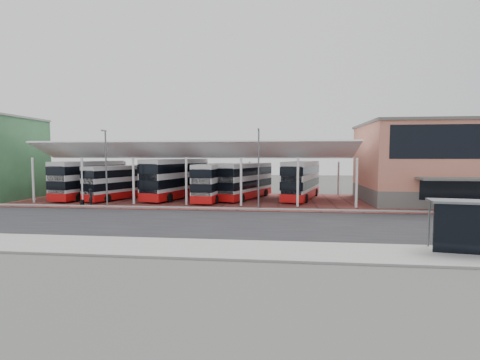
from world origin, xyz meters
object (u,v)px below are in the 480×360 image
(bus_2, at_px, (177,179))
(bus_3, at_px, (214,182))
(bus_1, at_px, (121,182))
(bus_shelter, at_px, (471,221))
(bus_0, at_px, (90,180))
(bus_4, at_px, (246,181))
(terminal, at_px, (445,162))
(bus_5, at_px, (301,180))
(pedestrian, at_px, (91,197))

(bus_2, height_order, bus_3, bus_2)
(bus_1, bearing_deg, bus_shelter, -14.32)
(bus_0, relative_size, bus_2, 0.94)
(bus_2, bearing_deg, bus_4, 18.02)
(bus_0, height_order, bus_3, bus_0)
(bus_1, bearing_deg, terminal, 22.76)
(bus_1, relative_size, bus_5, 0.88)
(bus_shelter, bearing_deg, bus_4, 130.18)
(terminal, xyz_separation_m, bus_shelter, (-8.61, -22.36, -2.76))
(bus_4, distance_m, bus_5, 6.90)
(terminal, bearing_deg, bus_3, -178.16)
(bus_4, distance_m, pedestrian, 17.92)
(bus_3, bearing_deg, bus_5, 16.52)
(bus_2, distance_m, bus_5, 15.67)
(terminal, xyz_separation_m, bus_0, (-42.94, -0.52, -2.28))
(bus_1, relative_size, pedestrian, 5.61)
(bus_5, bearing_deg, bus_2, -161.60)
(bus_5, distance_m, pedestrian, 24.45)
(terminal, distance_m, bus_1, 38.58)
(bus_2, height_order, bus_5, bus_2)
(terminal, distance_m, pedestrian, 39.94)
(terminal, height_order, pedestrian, terminal)
(bus_0, distance_m, pedestrian, 7.61)
(bus_1, distance_m, bus_3, 11.69)
(pedestrian, xyz_separation_m, bus_shelter, (30.54, -15.39, 0.93))
(bus_3, distance_m, bus_4, 4.09)
(bus_4, height_order, bus_5, bus_5)
(bus_0, height_order, bus_5, bus_0)
(bus_2, bearing_deg, bus_3, 1.26)
(terminal, xyz_separation_m, bus_4, (-23.07, 0.83, -2.41))
(pedestrian, bearing_deg, bus_1, -27.64)
(bus_0, xyz_separation_m, bus_shelter, (34.33, -21.84, -0.48))
(terminal, relative_size, bus_3, 1.71)
(bus_2, distance_m, bus_4, 8.77)
(bus_3, xyz_separation_m, bus_shelter, (18.19, -21.50, -0.34))
(pedestrian, bearing_deg, bus_shelter, -137.86)
(terminal, height_order, bus_4, terminal)
(bus_3, xyz_separation_m, bus_4, (3.72, 1.69, 0.01))
(bus_4, xyz_separation_m, pedestrian, (-16.08, -7.80, -1.28))
(bus_0, xyz_separation_m, bus_3, (16.14, -0.34, -0.14))
(bus_1, height_order, bus_4, bus_4)
(bus_0, distance_m, bus_3, 16.14)
(terminal, bearing_deg, bus_1, -178.36)
(bus_1, relative_size, bus_4, 0.94)
(bus_0, bearing_deg, bus_4, 12.81)
(pedestrian, relative_size, bus_shelter, 0.49)
(terminal, height_order, bus_0, terminal)
(bus_0, distance_m, bus_shelter, 40.69)
(bus_1, bearing_deg, bus_2, 33.68)
(terminal, relative_size, bus_0, 1.59)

